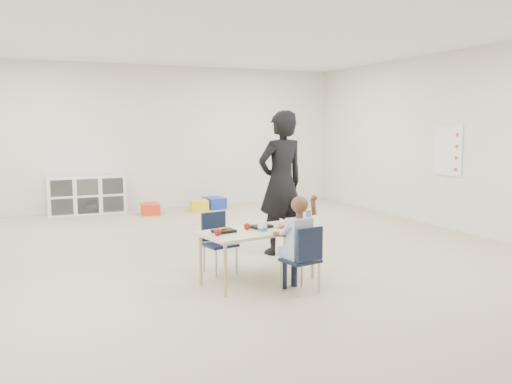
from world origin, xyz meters
name	(u,v)px	position (x,y,z in m)	size (l,w,h in m)	color
room	(224,147)	(0.00, 0.00, 1.40)	(9.00, 9.02, 2.80)	#BDB091
table	(258,255)	(0.02, -0.98, 0.29)	(1.33, 0.85, 0.56)	beige
chair_near	(300,259)	(0.27, -1.46, 0.34)	(0.33, 0.31, 0.68)	black
chair_far	(220,243)	(-0.24, -0.49, 0.34)	(0.33, 0.31, 0.68)	black
child	(301,240)	(0.27, -1.46, 0.53)	(0.45, 0.45, 1.07)	#A8C7E4
lunch_tray_near	(261,226)	(0.09, -0.89, 0.58)	(0.22, 0.16, 0.03)	black
lunch_tray_far	(224,231)	(-0.36, -0.98, 0.58)	(0.22, 0.16, 0.03)	black
milk_carton	(262,227)	(0.02, -1.09, 0.61)	(0.07, 0.07, 0.10)	white
bread_roll	(283,225)	(0.30, -0.99, 0.60)	(0.09, 0.09, 0.07)	tan
apple_near	(247,226)	(-0.09, -0.93, 0.60)	(0.07, 0.07, 0.07)	maroon
apple_far	(218,232)	(-0.47, -1.10, 0.60)	(0.07, 0.07, 0.07)	maroon
cubby_shelf	(87,195)	(-1.20, 4.28, 0.35)	(1.40, 0.40, 0.70)	white
rules_poster	(448,150)	(3.98, 0.60, 1.25)	(0.02, 0.60, 0.80)	white
adult	(281,183)	(0.79, 0.08, 0.92)	(0.67, 0.44, 1.84)	black
bin_red	(150,209)	(-0.13, 3.74, 0.10)	(0.32, 0.41, 0.20)	red
bin_yellow	(199,205)	(0.83, 3.81, 0.10)	(0.32, 0.41, 0.20)	yellow
bin_blue	(214,203)	(1.19, 3.96, 0.11)	(0.35, 0.45, 0.22)	#1731B0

